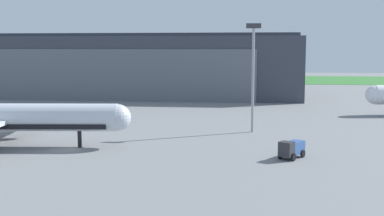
# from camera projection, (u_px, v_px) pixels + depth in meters

# --- Properties ---
(ground_plane) EXTENTS (440.00, 440.00, 0.00)m
(ground_plane) POSITION_uv_depth(u_px,v_px,m) (67.00, 150.00, 68.95)
(ground_plane) COLOR slate
(grass_field_strip) EXTENTS (440.00, 56.00, 0.08)m
(grass_field_strip) POSITION_uv_depth(u_px,v_px,m) (196.00, 79.00, 222.41)
(grass_field_strip) COLOR #367734
(grass_field_strip) RESTS_ON ground_plane
(maintenance_hangar) EXTENTS (98.74, 40.69, 17.96)m
(maintenance_hangar) POSITION_uv_depth(u_px,v_px,m) (129.00, 65.00, 149.99)
(maintenance_hangar) COLOR #383D47
(maintenance_hangar) RESTS_ON ground_plane
(stair_truck) EXTENTS (3.62, 4.53, 2.31)m
(stair_truck) POSITION_uv_depth(u_px,v_px,m) (292.00, 149.00, 63.40)
(stair_truck) COLOR #2D2D33
(stair_truck) RESTS_ON ground_plane
(apron_light_mast) EXTENTS (2.40, 0.50, 17.69)m
(apron_light_mast) POSITION_uv_depth(u_px,v_px,m) (253.00, 68.00, 82.06)
(apron_light_mast) COLOR #99999E
(apron_light_mast) RESTS_ON ground_plane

